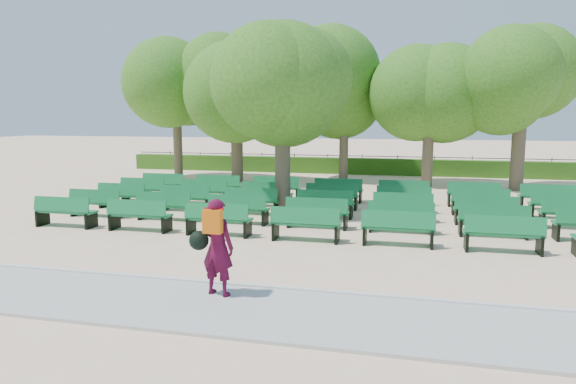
% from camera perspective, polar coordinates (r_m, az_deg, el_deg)
% --- Properties ---
extents(ground, '(120.00, 120.00, 0.00)m').
position_cam_1_polar(ground, '(16.03, -0.37, -3.34)').
color(ground, beige).
extents(paving, '(30.00, 2.20, 0.06)m').
position_cam_1_polar(paving, '(9.28, -11.76, -12.17)').
color(paving, '#ADAEA9').
rests_on(paving, ground).
extents(curb, '(30.00, 0.12, 0.10)m').
position_cam_1_polar(curb, '(10.26, -8.98, -9.95)').
color(curb, silver).
rests_on(curb, ground).
extents(hedge, '(26.00, 0.70, 0.90)m').
position_cam_1_polar(hedge, '(29.60, 6.22, 2.91)').
color(hedge, '#2E5C17').
rests_on(hedge, ground).
extents(fence, '(26.00, 0.10, 1.02)m').
position_cam_1_polar(fence, '(30.04, 6.30, 2.13)').
color(fence, black).
rests_on(fence, ground).
extents(tree_line, '(21.80, 6.80, 7.04)m').
position_cam_1_polar(tree_line, '(25.71, 5.04, 1.09)').
color(tree_line, '#3A731F').
rests_on(tree_line, ground).
extents(bench_array, '(1.83, 0.58, 1.15)m').
position_cam_1_polar(bench_array, '(16.75, 4.18, -2.52)').
color(bench_array, '#137138').
rests_on(bench_array, ground).
extents(tree_among, '(4.21, 4.21, 6.07)m').
position_cam_1_polar(tree_among, '(17.00, -0.61, 11.40)').
color(tree_among, brown).
rests_on(tree_among, ground).
extents(person, '(0.87, 0.56, 1.77)m').
position_cam_1_polar(person, '(9.31, -8.03, -5.91)').
color(person, '#490A25').
rests_on(person, ground).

